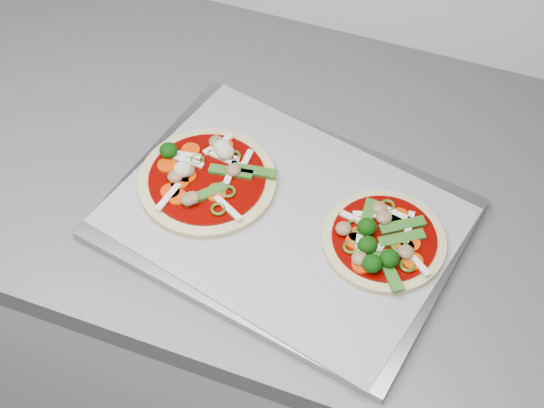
% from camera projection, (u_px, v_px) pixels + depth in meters
% --- Properties ---
extents(base_cabinet, '(3.60, 0.60, 0.86)m').
position_uv_depth(base_cabinet, '(0.00, 240.00, 1.52)').
color(base_cabinet, '#B3B3B1').
rests_on(base_cabinet, ground).
extents(baking_tray, '(0.48, 0.39, 0.01)m').
position_uv_depth(baking_tray, '(284.00, 219.00, 0.96)').
color(baking_tray, gray).
rests_on(baking_tray, countertop).
extents(parchment, '(0.47, 0.39, 0.00)m').
position_uv_depth(parchment, '(284.00, 215.00, 0.96)').
color(parchment, '#9C9CA1').
rests_on(parchment, baking_tray).
extents(pizza_left, '(0.20, 0.20, 0.03)m').
position_uv_depth(pizza_left, '(206.00, 177.00, 0.98)').
color(pizza_left, '#D9BF80').
rests_on(pizza_left, parchment).
extents(pizza_right, '(0.17, 0.17, 0.03)m').
position_uv_depth(pizza_right, '(382.00, 240.00, 0.92)').
color(pizza_right, '#D9BF80').
rests_on(pizza_right, parchment).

